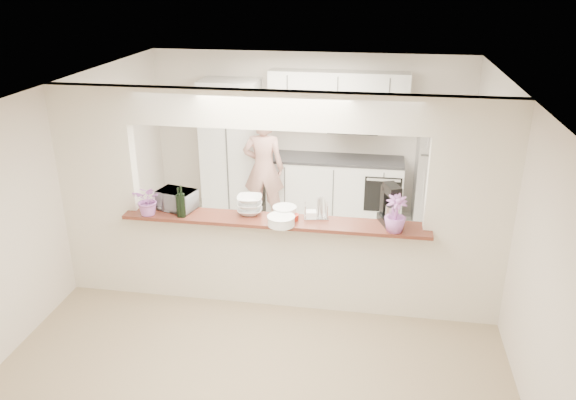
% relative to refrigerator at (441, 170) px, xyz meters
% --- Properties ---
extents(floor, '(6.00, 6.00, 0.00)m').
position_rel_refrigerator_xyz_m(floor, '(-2.05, -2.65, -0.85)').
color(floor, tan).
rests_on(floor, ground).
extents(tile_overlay, '(5.00, 2.90, 0.01)m').
position_rel_refrigerator_xyz_m(tile_overlay, '(-2.05, -1.10, -0.84)').
color(tile_overlay, silver).
rests_on(tile_overlay, floor).
extents(partition, '(5.00, 0.15, 2.50)m').
position_rel_refrigerator_xyz_m(partition, '(-2.05, -2.65, 0.63)').
color(partition, silver).
rests_on(partition, floor).
extents(bar_counter, '(3.40, 0.38, 1.09)m').
position_rel_refrigerator_xyz_m(bar_counter, '(-2.05, -2.65, -0.27)').
color(bar_counter, silver).
rests_on(bar_counter, floor).
extents(kitchen_cabinets, '(3.15, 0.62, 2.25)m').
position_rel_refrigerator_xyz_m(kitchen_cabinets, '(-2.24, 0.07, 0.12)').
color(kitchen_cabinets, silver).
rests_on(kitchen_cabinets, floor).
extents(refrigerator, '(0.75, 0.70, 1.70)m').
position_rel_refrigerator_xyz_m(refrigerator, '(0.00, 0.00, 0.00)').
color(refrigerator, '#B7B7BD').
rests_on(refrigerator, floor).
extents(flower_left, '(0.35, 0.31, 0.35)m').
position_rel_refrigerator_xyz_m(flower_left, '(-3.45, -2.80, 0.42)').
color(flower_left, '#CB6BBF').
rests_on(flower_left, bar_counter).
extents(wine_bottle_a, '(0.07, 0.07, 0.34)m').
position_rel_refrigerator_xyz_m(wine_bottle_a, '(-3.10, -2.80, 0.37)').
color(wine_bottle_a, black).
rests_on(wine_bottle_a, bar_counter).
extents(wine_bottle_b, '(0.07, 0.07, 0.37)m').
position_rel_refrigerator_xyz_m(wine_bottle_b, '(-3.07, -2.80, 0.38)').
color(wine_bottle_b, black).
rests_on(wine_bottle_b, bar_counter).
extents(toaster_oven, '(0.47, 0.37, 0.23)m').
position_rel_refrigerator_xyz_m(toaster_oven, '(-3.20, -2.60, 0.36)').
color(toaster_oven, '#A4A4A9').
rests_on(toaster_oven, bar_counter).
extents(serving_bowls, '(0.31, 0.31, 0.21)m').
position_rel_refrigerator_xyz_m(serving_bowls, '(-2.35, -2.60, 0.34)').
color(serving_bowls, white).
rests_on(serving_bowls, bar_counter).
extents(plate_stack_a, '(0.26, 0.26, 0.12)m').
position_rel_refrigerator_xyz_m(plate_stack_a, '(-1.95, -2.62, 0.30)').
color(plate_stack_a, white).
rests_on(plate_stack_a, bar_counter).
extents(plate_stack_b, '(0.30, 0.30, 0.10)m').
position_rel_refrigerator_xyz_m(plate_stack_b, '(-1.95, -2.84, 0.29)').
color(plate_stack_b, white).
rests_on(plate_stack_b, bar_counter).
extents(red_bowl, '(0.13, 0.13, 0.06)m').
position_rel_refrigerator_xyz_m(red_bowl, '(-1.85, -2.68, 0.27)').
color(red_bowl, maroon).
rests_on(red_bowl, bar_counter).
extents(tan_bowl, '(0.16, 0.16, 0.07)m').
position_rel_refrigerator_xyz_m(tan_bowl, '(-2.00, -2.68, 0.28)').
color(tan_bowl, '#C6B78C').
rests_on(tan_bowl, bar_counter).
extents(utensil_caddy, '(0.29, 0.19, 0.25)m').
position_rel_refrigerator_xyz_m(utensil_caddy, '(-1.60, -2.60, 0.34)').
color(utensil_caddy, silver).
rests_on(utensil_caddy, bar_counter).
extents(stand_mixer, '(0.28, 0.34, 0.44)m').
position_rel_refrigerator_xyz_m(stand_mixer, '(-0.81, -2.59, 0.44)').
color(stand_mixer, black).
rests_on(stand_mixer, bar_counter).
extents(flower_right, '(0.26, 0.26, 0.40)m').
position_rel_refrigerator_xyz_m(flower_right, '(-0.75, -2.80, 0.44)').
color(flower_right, '#BE66BB').
rests_on(flower_right, bar_counter).
extents(person, '(0.64, 0.44, 1.71)m').
position_rel_refrigerator_xyz_m(person, '(-2.65, -0.38, 0.00)').
color(person, tan).
rests_on(person, floor).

